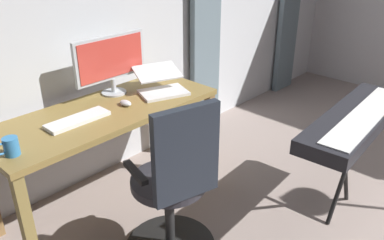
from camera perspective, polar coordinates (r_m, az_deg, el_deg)
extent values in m
cube|color=slate|center=(3.70, 2.05, 16.84)|extent=(0.36, 0.06, 2.50)
cube|color=olive|center=(2.69, -12.40, 1.19)|extent=(1.58, 0.62, 0.04)
cube|color=olive|center=(3.12, 2.42, -2.33)|extent=(0.06, 0.06, 0.71)
cube|color=olive|center=(2.39, -22.69, -14.60)|extent=(0.06, 0.06, 0.71)
cube|color=olive|center=(3.46, -4.37, 0.56)|extent=(0.06, 0.06, 0.71)
sphere|color=black|center=(2.71, 1.82, -15.95)|extent=(0.05, 0.05, 0.05)
sphere|color=black|center=(2.80, -4.19, -14.37)|extent=(0.05, 0.05, 0.05)
cylinder|color=black|center=(2.45, -3.27, -13.82)|extent=(0.06, 0.06, 0.46)
cylinder|color=#27262C|center=(2.29, -3.43, -8.94)|extent=(0.54, 0.54, 0.05)
cube|color=#202630|center=(1.99, -0.85, -5.00)|extent=(0.37, 0.14, 0.52)
cube|color=black|center=(2.15, -8.24, -7.52)|extent=(0.10, 0.24, 0.03)
cube|color=black|center=(2.31, 0.85, -4.70)|extent=(0.10, 0.24, 0.03)
cylinder|color=#B7BCC1|center=(2.93, -11.26, 3.97)|extent=(0.18, 0.18, 0.01)
cylinder|color=#B7BCC1|center=(2.91, -11.35, 4.98)|extent=(0.04, 0.04, 0.10)
cube|color=#B7BCC1|center=(2.85, -11.77, 8.88)|extent=(0.58, 0.03, 0.31)
cube|color=#CC3D33|center=(2.84, -11.57, 8.81)|extent=(0.53, 0.01, 0.28)
cube|color=white|center=(2.54, -16.25, 0.03)|extent=(0.40, 0.13, 0.02)
cube|color=white|center=(2.87, -4.16, 4.01)|extent=(0.39, 0.33, 0.02)
cube|color=white|center=(2.93, -5.09, 6.97)|extent=(0.39, 0.33, 0.07)
ellipsoid|color=silver|center=(2.70, -9.63, 2.44)|extent=(0.06, 0.10, 0.04)
cylinder|color=teal|center=(2.27, -24.78, -3.51)|extent=(0.08, 0.08, 0.10)
torus|color=teal|center=(2.25, -25.99, -3.84)|extent=(0.07, 0.01, 0.07)
cylinder|color=black|center=(2.91, 21.38, -6.87)|extent=(0.39, 0.05, 0.70)
cylinder|color=black|center=(2.91, 21.38, -6.87)|extent=(0.39, 0.05, 0.70)
cube|color=#232328|center=(2.73, 22.67, 0.07)|extent=(1.21, 0.39, 0.09)
cube|color=white|center=(2.70, 23.96, 0.68)|extent=(1.10, 0.24, 0.01)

